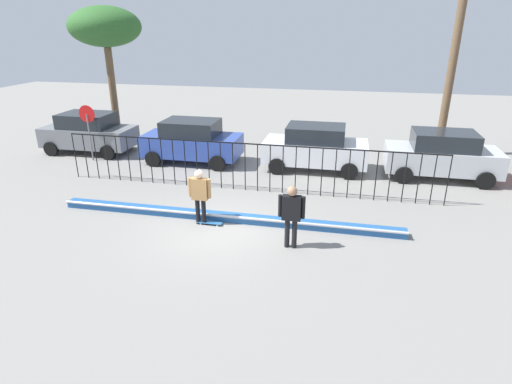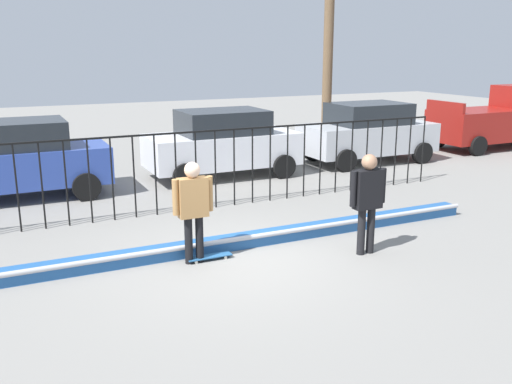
{
  "view_description": "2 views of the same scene",
  "coord_description": "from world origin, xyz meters",
  "px_view_note": "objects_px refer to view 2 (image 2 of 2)",
  "views": [
    {
      "loc": [
        3.49,
        -11.0,
        5.77
      ],
      "look_at": [
        0.85,
        1.23,
        0.78
      ],
      "focal_mm": 29.52,
      "sensor_mm": 36.0,
      "label": 1
    },
    {
      "loc": [
        -3.62,
        -8.51,
        3.58
      ],
      "look_at": [
        1.04,
        1.33,
        0.8
      ],
      "focal_mm": 39.61,
      "sensor_mm": 36.0,
      "label": 2
    }
  ],
  "objects_px": {
    "parked_car_blue": "(16,159)",
    "pickup_truck": "(497,120)",
    "skateboard": "(209,257)",
    "camera_operator": "(368,195)",
    "skateboarder": "(193,203)",
    "parked_car_white": "(223,143)",
    "parked_car_silver": "(368,132)"
  },
  "relations": [
    {
      "from": "parked_car_blue",
      "to": "pickup_truck",
      "type": "xyz_separation_m",
      "value": [
        16.37,
        0.3,
        0.06
      ]
    },
    {
      "from": "skateboard",
      "to": "camera_operator",
      "type": "bearing_deg",
      "value": -33.04
    },
    {
      "from": "skateboarder",
      "to": "parked_car_white",
      "type": "bearing_deg",
      "value": 55.24
    },
    {
      "from": "pickup_truck",
      "to": "parked_car_blue",
      "type": "bearing_deg",
      "value": 178.22
    },
    {
      "from": "parked_car_white",
      "to": "parked_car_silver",
      "type": "distance_m",
      "value": 5.0
    },
    {
      "from": "parked_car_silver",
      "to": "pickup_truck",
      "type": "xyz_separation_m",
      "value": [
        5.93,
        0.23,
        0.06
      ]
    },
    {
      "from": "parked_car_silver",
      "to": "skateboard",
      "type": "bearing_deg",
      "value": -145.53
    },
    {
      "from": "skateboarder",
      "to": "pickup_truck",
      "type": "relative_size",
      "value": 0.37
    },
    {
      "from": "camera_operator",
      "to": "parked_car_white",
      "type": "height_order",
      "value": "parked_car_white"
    },
    {
      "from": "skateboarder",
      "to": "camera_operator",
      "type": "height_order",
      "value": "camera_operator"
    },
    {
      "from": "camera_operator",
      "to": "pickup_truck",
      "type": "xyz_separation_m",
      "value": [
        11.0,
        7.14,
        -0.05
      ]
    },
    {
      "from": "skateboard",
      "to": "parked_car_white",
      "type": "distance_m",
      "value": 6.69
    },
    {
      "from": "camera_operator",
      "to": "parked_car_white",
      "type": "relative_size",
      "value": 0.42
    },
    {
      "from": "camera_operator",
      "to": "parked_car_blue",
      "type": "height_order",
      "value": "parked_car_blue"
    },
    {
      "from": "skateboarder",
      "to": "parked_car_blue",
      "type": "height_order",
      "value": "parked_car_blue"
    },
    {
      "from": "camera_operator",
      "to": "parked_car_silver",
      "type": "relative_size",
      "value": 0.42
    },
    {
      "from": "skateboarder",
      "to": "parked_car_silver",
      "type": "height_order",
      "value": "parked_car_silver"
    },
    {
      "from": "parked_car_white",
      "to": "skateboarder",
      "type": "bearing_deg",
      "value": -120.51
    },
    {
      "from": "parked_car_blue",
      "to": "parked_car_silver",
      "type": "xyz_separation_m",
      "value": [
        10.45,
        0.08,
        0.0
      ]
    },
    {
      "from": "skateboarder",
      "to": "skateboard",
      "type": "bearing_deg",
      "value": -9.54
    },
    {
      "from": "skateboarder",
      "to": "pickup_truck",
      "type": "xyz_separation_m",
      "value": [
        13.92,
        6.24,
        -0.02
      ]
    },
    {
      "from": "parked_car_white",
      "to": "camera_operator",
      "type": "bearing_deg",
      "value": -94.78
    },
    {
      "from": "parked_car_white",
      "to": "pickup_truck",
      "type": "bearing_deg",
      "value": -3.15
    },
    {
      "from": "parked_car_white",
      "to": "pickup_truck",
      "type": "distance_m",
      "value": 10.93
    },
    {
      "from": "camera_operator",
      "to": "parked_car_white",
      "type": "distance_m",
      "value": 6.94
    },
    {
      "from": "skateboard",
      "to": "parked_car_white",
      "type": "height_order",
      "value": "parked_car_white"
    },
    {
      "from": "skateboard",
      "to": "camera_operator",
      "type": "height_order",
      "value": "camera_operator"
    },
    {
      "from": "skateboard",
      "to": "parked_car_silver",
      "type": "bearing_deg",
      "value": 23.55
    },
    {
      "from": "skateboarder",
      "to": "parked_car_blue",
      "type": "distance_m",
      "value": 6.43
    },
    {
      "from": "skateboarder",
      "to": "camera_operator",
      "type": "xyz_separation_m",
      "value": [
        2.92,
        -0.9,
        0.03
      ]
    },
    {
      "from": "skateboarder",
      "to": "camera_operator",
      "type": "distance_m",
      "value": 3.05
    },
    {
      "from": "parked_car_blue",
      "to": "parked_car_white",
      "type": "distance_m",
      "value": 5.44
    }
  ]
}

